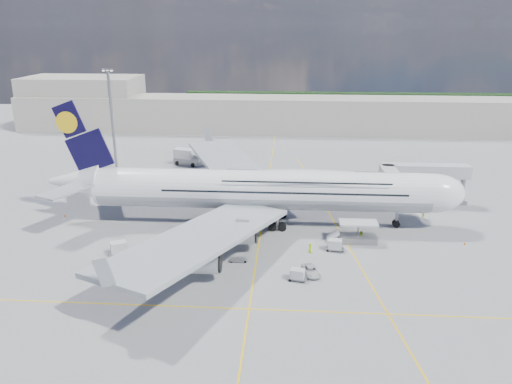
# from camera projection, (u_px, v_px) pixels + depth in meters

# --- Properties ---
(ground) EXTENTS (300.00, 300.00, 0.00)m
(ground) POSITION_uv_depth(u_px,v_px,m) (259.00, 246.00, 85.03)
(ground) COLOR gray
(ground) RESTS_ON ground
(taxi_line_main) EXTENTS (0.25, 220.00, 0.01)m
(taxi_line_main) POSITION_uv_depth(u_px,v_px,m) (259.00, 246.00, 85.03)
(taxi_line_main) COLOR yellow
(taxi_line_main) RESTS_ON ground
(taxi_line_cross) EXTENTS (120.00, 0.25, 0.01)m
(taxi_line_cross) POSITION_uv_depth(u_px,v_px,m) (249.00, 309.00, 66.12)
(taxi_line_cross) COLOR yellow
(taxi_line_cross) RESTS_ON ground
(taxi_line_diag) EXTENTS (14.16, 99.06, 0.01)m
(taxi_line_diag) POSITION_uv_depth(u_px,v_px,m) (336.00, 225.00, 93.58)
(taxi_line_diag) COLOR yellow
(taxi_line_diag) RESTS_ON ground
(airliner) EXTENTS (77.26, 79.15, 23.71)m
(airliner) POSITION_uv_depth(u_px,v_px,m) (263.00, 189.00, 92.27)
(airliner) COLOR white
(airliner) RESTS_ON ground
(jet_bridge) EXTENTS (18.80, 12.10, 8.50)m
(jet_bridge) POSITION_uv_depth(u_px,v_px,m) (412.00, 175.00, 100.71)
(jet_bridge) COLOR #B7B7BC
(jet_bridge) RESTS_ON ground
(cargo_loader) EXTENTS (8.53, 3.20, 3.67)m
(cargo_loader) POSITION_uv_depth(u_px,v_px,m) (356.00, 235.00, 86.28)
(cargo_loader) COLOR silver
(cargo_loader) RESTS_ON ground
(light_mast) EXTENTS (3.00, 0.70, 25.50)m
(light_mast) POSITION_uv_depth(u_px,v_px,m) (112.00, 118.00, 125.91)
(light_mast) COLOR gray
(light_mast) RESTS_ON ground
(terminal) EXTENTS (180.00, 16.00, 12.00)m
(terminal) POSITION_uv_depth(u_px,v_px,m) (276.00, 115.00, 172.90)
(terminal) COLOR #B2AD9E
(terminal) RESTS_ON ground
(hangar) EXTENTS (40.00, 22.00, 18.00)m
(hangar) POSITION_uv_depth(u_px,v_px,m) (84.00, 102.00, 181.18)
(hangar) COLOR #B2AD9E
(hangar) RESTS_ON ground
(tree_line) EXTENTS (160.00, 6.00, 8.00)m
(tree_line) POSITION_uv_depth(u_px,v_px,m) (372.00, 102.00, 213.51)
(tree_line) COLOR #193814
(tree_line) RESTS_ON ground
(dolly_row_a) EXTENTS (3.22, 2.49, 1.81)m
(dolly_row_a) POSITION_uv_depth(u_px,v_px,m) (136.00, 271.00, 74.11)
(dolly_row_a) COLOR gray
(dolly_row_a) RESTS_ON ground
(dolly_row_b) EXTENTS (3.56, 2.16, 2.14)m
(dolly_row_b) POSITION_uv_depth(u_px,v_px,m) (146.00, 252.00, 80.02)
(dolly_row_b) COLOR gray
(dolly_row_b) RESTS_ON ground
(dolly_row_c) EXTENTS (2.87, 1.77, 0.40)m
(dolly_row_c) POSITION_uv_depth(u_px,v_px,m) (239.00, 260.00, 79.32)
(dolly_row_c) COLOR gray
(dolly_row_c) RESTS_ON ground
(dolly_back) EXTENTS (3.88, 3.15, 2.17)m
(dolly_back) POSITION_uv_depth(u_px,v_px,m) (119.00, 248.00, 81.46)
(dolly_back) COLOR gray
(dolly_back) RESTS_ON ground
(dolly_nose_far) EXTENTS (3.21, 1.95, 1.93)m
(dolly_nose_far) POSITION_uv_depth(u_px,v_px,m) (335.00, 245.00, 82.91)
(dolly_nose_far) COLOR gray
(dolly_nose_far) RESTS_ON ground
(dolly_nose_near) EXTENTS (3.05, 2.11, 1.76)m
(dolly_nose_near) POSITION_uv_depth(u_px,v_px,m) (297.00, 274.00, 73.27)
(dolly_nose_near) COLOR gray
(dolly_nose_near) RESTS_ON ground
(baggage_tug) EXTENTS (3.47, 2.25, 2.00)m
(baggage_tug) POSITION_uv_depth(u_px,v_px,m) (240.00, 236.00, 86.57)
(baggage_tug) COLOR silver
(baggage_tug) RESTS_ON ground
(catering_truck_inner) EXTENTS (7.40, 4.00, 4.18)m
(catering_truck_inner) POSITION_uv_depth(u_px,v_px,m) (236.00, 192.00, 106.13)
(catering_truck_inner) COLOR gray
(catering_truck_inner) RESTS_ON ground
(catering_truck_outer) EXTENTS (7.91, 4.85, 4.40)m
(catering_truck_outer) POSITION_uv_depth(u_px,v_px,m) (187.00, 158.00, 132.90)
(catering_truck_outer) COLOR gray
(catering_truck_outer) RESTS_ON ground
(service_van) EXTENTS (3.07, 4.77, 1.22)m
(service_van) POSITION_uv_depth(u_px,v_px,m) (311.00, 271.00, 75.11)
(service_van) COLOR silver
(service_van) RESTS_ON ground
(crew_nose) EXTENTS (0.74, 0.65, 1.70)m
(crew_nose) POSITION_uv_depth(u_px,v_px,m) (424.00, 214.00, 96.63)
(crew_nose) COLOR #B8E918
(crew_nose) RESTS_ON ground
(crew_loader) EXTENTS (1.16, 1.15, 1.89)m
(crew_loader) POSITION_uv_depth(u_px,v_px,m) (361.00, 236.00, 86.58)
(crew_loader) COLOR #C8EE19
(crew_loader) RESTS_ON ground
(crew_wing) EXTENTS (0.43, 0.92, 1.53)m
(crew_wing) POSITION_uv_depth(u_px,v_px,m) (156.00, 267.00, 75.96)
(crew_wing) COLOR #A9FF1A
(crew_wing) RESTS_ON ground
(crew_van) EXTENTS (1.02, 1.02, 1.79)m
(crew_van) POSITION_uv_depth(u_px,v_px,m) (310.00, 248.00, 82.12)
(crew_van) COLOR #C3F91A
(crew_van) RESTS_ON ground
(crew_tug) EXTENTS (1.41, 1.02, 1.97)m
(crew_tug) POSITION_uv_depth(u_px,v_px,m) (220.00, 246.00, 82.71)
(crew_tug) COLOR #B6F219
(crew_tug) RESTS_ON ground
(cone_nose) EXTENTS (0.40, 0.40, 0.51)m
(cone_nose) POSITION_uv_depth(u_px,v_px,m) (465.00, 243.00, 85.27)
(cone_nose) COLOR orange
(cone_nose) RESTS_ON ground
(cone_wing_left_inner) EXTENTS (0.48, 0.48, 0.61)m
(cone_wing_left_inner) POSITION_uv_depth(u_px,v_px,m) (203.00, 191.00, 112.01)
(cone_wing_left_inner) COLOR orange
(cone_wing_left_inner) RESTS_ON ground
(cone_wing_left_outer) EXTENTS (0.46, 0.46, 0.59)m
(cone_wing_left_outer) POSITION_uv_depth(u_px,v_px,m) (237.00, 184.00, 116.53)
(cone_wing_left_outer) COLOR orange
(cone_wing_left_outer) RESTS_ON ground
(cone_wing_right_inner) EXTENTS (0.41, 0.41, 0.53)m
(cone_wing_right_inner) POSITION_uv_depth(u_px,v_px,m) (246.00, 239.00, 86.84)
(cone_wing_right_inner) COLOR orange
(cone_wing_right_inner) RESTS_ON ground
(cone_wing_right_outer) EXTENTS (0.40, 0.40, 0.51)m
(cone_wing_right_outer) POSITION_uv_depth(u_px,v_px,m) (216.00, 272.00, 75.53)
(cone_wing_right_outer) COLOR orange
(cone_wing_right_outer) RESTS_ON ground
(cone_tail) EXTENTS (0.38, 0.38, 0.48)m
(cone_tail) POSITION_uv_depth(u_px,v_px,m) (65.00, 215.00, 97.81)
(cone_tail) COLOR orange
(cone_tail) RESTS_ON ground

